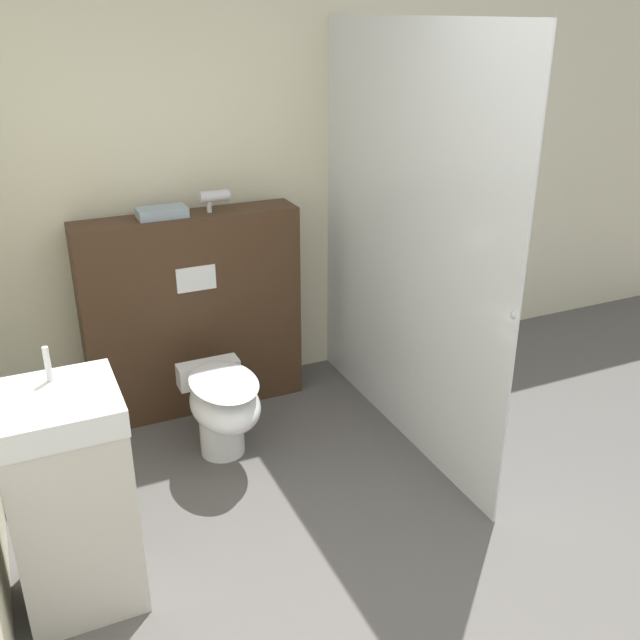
# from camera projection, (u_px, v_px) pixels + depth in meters

# --- Properties ---
(wall_back) EXTENTS (8.00, 0.06, 2.50)m
(wall_back) POSITION_uv_depth(u_px,v_px,m) (235.00, 187.00, 4.19)
(wall_back) COLOR beige
(wall_back) RESTS_ON ground_plane
(partition_panel) EXTENTS (1.25, 0.25, 1.18)m
(partition_panel) POSITION_uv_depth(u_px,v_px,m) (194.00, 314.00, 4.12)
(partition_panel) COLOR #3D2819
(partition_panel) RESTS_ON ground_plane
(shower_glass) EXTENTS (0.04, 1.85, 2.18)m
(shower_glass) POSITION_uv_depth(u_px,v_px,m) (405.00, 245.00, 3.68)
(shower_glass) COLOR silver
(shower_glass) RESTS_ON ground_plane
(toilet) EXTENTS (0.35, 0.60, 0.49)m
(toilet) POSITION_uv_depth(u_px,v_px,m) (223.00, 406.00, 3.72)
(toilet) COLOR white
(toilet) RESTS_ON ground_plane
(sink_vanity) EXTENTS (0.45, 0.45, 1.07)m
(sink_vanity) POSITION_uv_depth(u_px,v_px,m) (72.00, 499.00, 2.76)
(sink_vanity) COLOR beige
(sink_vanity) RESTS_ON ground_plane
(hair_drier) EXTENTS (0.19, 0.06, 0.12)m
(hair_drier) POSITION_uv_depth(u_px,v_px,m) (216.00, 197.00, 3.91)
(hair_drier) COLOR #B7B7BC
(hair_drier) RESTS_ON partition_panel
(folded_towel) EXTENTS (0.26, 0.15, 0.05)m
(folded_towel) POSITION_uv_depth(u_px,v_px,m) (162.00, 212.00, 3.82)
(folded_towel) COLOR #8C9EAD
(folded_towel) RESTS_ON partition_panel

